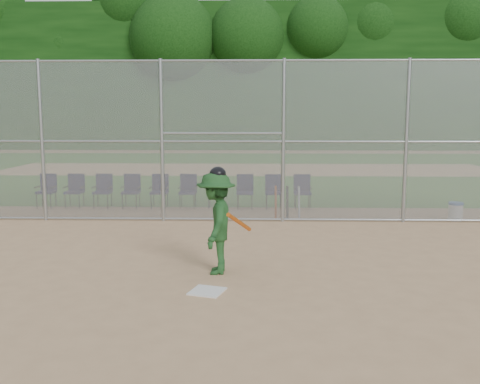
{
  "coord_description": "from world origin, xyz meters",
  "views": [
    {
      "loc": [
        0.29,
        -8.19,
        2.64
      ],
      "look_at": [
        0.0,
        2.5,
        1.1
      ],
      "focal_mm": 40.0,
      "sensor_mm": 36.0,
      "label": 1
    }
  ],
  "objects_px": {
    "home_plate": "(207,291)",
    "batter_at_plate": "(216,222)",
    "water_cooler": "(456,211)",
    "chair_0": "(46,191)"
  },
  "relations": [
    {
      "from": "home_plate",
      "to": "water_cooler",
      "type": "bearing_deg",
      "value": 44.41
    },
    {
      "from": "water_cooler",
      "to": "chair_0",
      "type": "distance_m",
      "value": 11.21
    },
    {
      "from": "home_plate",
      "to": "water_cooler",
      "type": "height_order",
      "value": "water_cooler"
    },
    {
      "from": "home_plate",
      "to": "batter_at_plate",
      "type": "relative_size",
      "value": 0.26
    },
    {
      "from": "home_plate",
      "to": "batter_at_plate",
      "type": "distance_m",
      "value": 1.33
    },
    {
      "from": "water_cooler",
      "to": "chair_0",
      "type": "xyz_separation_m",
      "value": [
        -11.08,
        1.63,
        0.24
      ]
    },
    {
      "from": "batter_at_plate",
      "to": "chair_0",
      "type": "height_order",
      "value": "batter_at_plate"
    },
    {
      "from": "home_plate",
      "to": "chair_0",
      "type": "xyz_separation_m",
      "value": [
        -5.29,
        7.31,
        0.47
      ]
    },
    {
      "from": "home_plate",
      "to": "chair_0",
      "type": "bearing_deg",
      "value": 125.89
    },
    {
      "from": "water_cooler",
      "to": "home_plate",
      "type": "bearing_deg",
      "value": -135.59
    }
  ]
}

